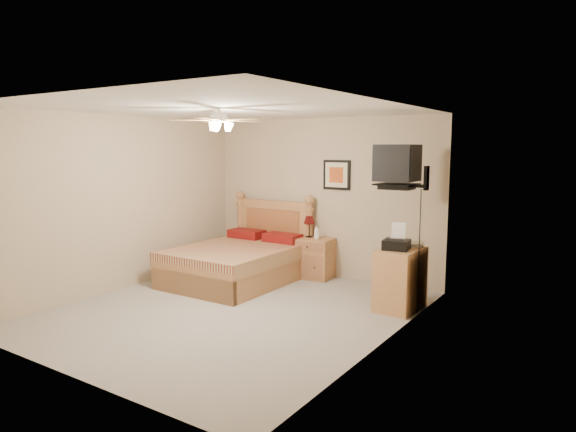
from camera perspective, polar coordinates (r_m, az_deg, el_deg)
name	(u,v)px	position (r m, az deg, el deg)	size (l,w,h in m)	color
floor	(233,311)	(6.61, -6.14, -10.43)	(4.50, 4.50, 0.00)	gray
ceiling	(230,109)	(6.30, -6.47, 11.74)	(4.00, 4.50, 0.04)	white
wall_back	(322,198)	(8.18, 3.80, 2.06)	(4.00, 0.04, 2.50)	tan
wall_front	(65,240)	(4.84, -23.56, -2.46)	(4.00, 0.04, 2.50)	tan
wall_left	(124,203)	(7.76, -17.77, 1.40)	(0.04, 4.50, 2.50)	tan
wall_right	(384,226)	(5.30, 10.62, -1.12)	(0.04, 4.50, 2.50)	tan
bed	(236,240)	(7.82, -5.83, -2.70)	(1.52, 2.00, 1.29)	#B17840
nightstand	(314,258)	(8.12, 2.87, -4.67)	(0.58, 0.43, 0.63)	#A56C42
table_lamp	(309,227)	(8.14, 2.37, -1.18)	(0.18, 0.18, 0.34)	#510C0C
lotion_bottle	(317,232)	(8.00, 3.21, -1.77)	(0.08, 0.08, 0.22)	white
framed_picture	(337,175)	(8.01, 5.44, 4.57)	(0.46, 0.04, 0.46)	black
dresser	(400,279)	(6.67, 12.35, -6.88)	(0.46, 0.66, 0.78)	#A66F40
fax_machine	(397,237)	(6.50, 11.98, -2.25)	(0.31, 0.33, 0.33)	black
magazine_lower	(407,245)	(6.81, 13.05, -3.11)	(0.21, 0.28, 0.03)	#ADA28D
magazine_upper	(407,243)	(6.80, 13.08, -2.94)	(0.21, 0.29, 0.02)	gray
wall_tv	(409,166)	(6.58, 13.27, 5.40)	(0.56, 0.46, 0.58)	black
ceiling_fan	(219,120)	(6.14, -7.67, 10.52)	(1.14, 1.14, 0.28)	white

